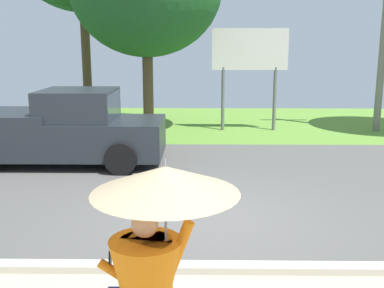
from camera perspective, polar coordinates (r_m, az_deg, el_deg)
The scene contains 4 objects.
ground_plane at distance 11.13m, azimuth 1.70°, elevation -3.65°, with size 40.00×22.00×0.20m.
monk_pedestrian at distance 3.95m, azimuth -4.91°, elevation -15.30°, with size 1.19×1.19×2.13m.
pickup_truck at distance 12.16m, azimuth -15.79°, elevation 1.70°, with size 5.20×2.28×1.88m.
roadside_billboard at distance 16.28m, azimuth 7.12°, elevation 10.59°, with size 2.60×0.12×3.50m.
Camera 1 is at (-0.17, -7.75, 3.01)m, focal length 43.44 mm.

